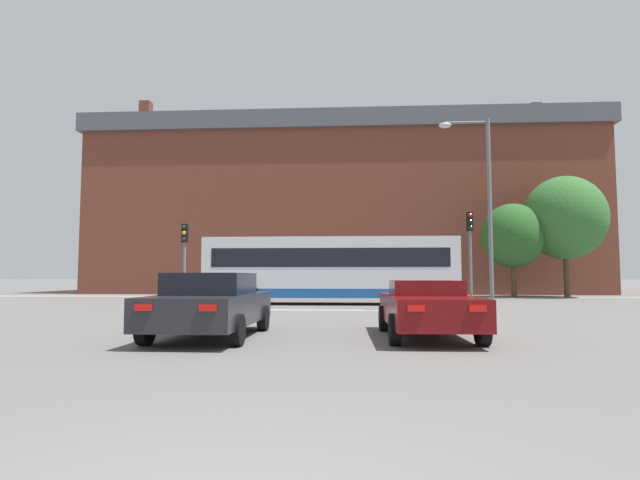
{
  "coord_description": "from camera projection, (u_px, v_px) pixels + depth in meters",
  "views": [
    {
      "loc": [
        0.79,
        -2.5,
        1.39
      ],
      "look_at": [
        -0.75,
        22.8,
        3.22
      ],
      "focal_mm": 28.0,
      "sensor_mm": 36.0,
      "label": 1
    }
  ],
  "objects": [
    {
      "name": "stop_line_strip",
      "position": [
        331.0,
        310.0,
        20.26
      ],
      "size": [
        9.4,
        0.3,
        0.01
      ],
      "primitive_type": "cube",
      "color": "silver",
      "rests_on": "ground_plane"
    },
    {
      "name": "pedestrian_waiting",
      "position": [
        421.0,
        283.0,
        33.31
      ],
      "size": [
        0.44,
        0.31,
        1.61
      ],
      "rotation": [
        0.0,
        0.0,
        3.4
      ],
      "color": "black",
      "rests_on": "ground_plane"
    },
    {
      "name": "traffic_light_far_right",
      "position": [
        429.0,
        258.0,
        31.97
      ],
      "size": [
        0.26,
        0.31,
        3.71
      ],
      "color": "slate",
      "rests_on": "ground_plane"
    },
    {
      "name": "car_roadster_right",
      "position": [
        427.0,
        308.0,
        11.32
      ],
      "size": [
        2.01,
        4.37,
        1.29
      ],
      "rotation": [
        0.0,
        0.0,
        0.02
      ],
      "color": "#600C0F",
      "rests_on": "ground_plane"
    },
    {
      "name": "tree_by_building",
      "position": [
        565.0,
        218.0,
        32.53
      ],
      "size": [
        5.19,
        5.19,
        7.9
      ],
      "color": "#4C3823",
      "rests_on": "ground_plane"
    },
    {
      "name": "street_lamp_junction",
      "position": [
        481.0,
        194.0,
        19.67
      ],
      "size": [
        2.02,
        0.36,
        7.66
      ],
      "color": "slate",
      "rests_on": "ground_plane"
    },
    {
      "name": "traffic_light_near_left",
      "position": [
        184.0,
        251.0,
        21.42
      ],
      "size": [
        0.26,
        0.31,
        3.63
      ],
      "color": "slate",
      "rests_on": "ground_plane"
    },
    {
      "name": "tree_kerbside",
      "position": [
        513.0,
        236.0,
        32.58
      ],
      "size": [
        4.0,
        4.0,
        6.12
      ],
      "color": "#4C3823",
      "rests_on": "ground_plane"
    },
    {
      "name": "traffic_light_far_left",
      "position": [
        242.0,
        256.0,
        32.61
      ],
      "size": [
        0.26,
        0.31,
        3.94
      ],
      "color": "slate",
      "rests_on": "ground_plane"
    },
    {
      "name": "traffic_light_near_right",
      "position": [
        470.0,
        243.0,
        20.91
      ],
      "size": [
        0.26,
        0.31,
        4.08
      ],
      "color": "slate",
      "rests_on": "ground_plane"
    },
    {
      "name": "far_pavement",
      "position": [
        338.0,
        297.0,
        32.85
      ],
      "size": [
        70.45,
        2.5,
        0.01
      ],
      "primitive_type": "cube",
      "color": "gray",
      "rests_on": "ground_plane"
    },
    {
      "name": "brick_civic_building",
      "position": [
        342.0,
        213.0,
        45.35
      ],
      "size": [
        41.13,
        16.49,
        16.43
      ],
      "color": "brown",
      "rests_on": "ground_plane"
    },
    {
      "name": "bus_crossing_lead",
      "position": [
        330.0,
        269.0,
        24.68
      ],
      "size": [
        12.27,
        2.72,
        3.26
      ],
      "rotation": [
        0.0,
        0.0,
        -1.57
      ],
      "color": "silver",
      "rests_on": "ground_plane"
    },
    {
      "name": "car_saloon_left",
      "position": [
        211.0,
        304.0,
        11.36
      ],
      "size": [
        2.13,
        4.61,
        1.46
      ],
      "rotation": [
        0.0,
        0.0,
        -0.01
      ],
      "color": "#232328",
      "rests_on": "ground_plane"
    }
  ]
}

